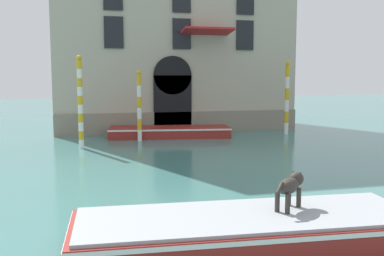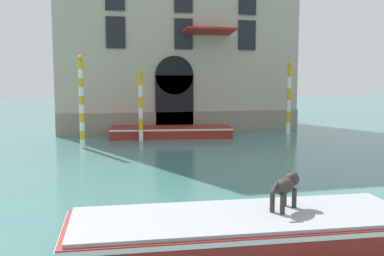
% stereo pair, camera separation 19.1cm
% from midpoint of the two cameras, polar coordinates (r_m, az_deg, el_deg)
% --- Properties ---
extents(palazzo_left, '(13.05, 7.40, 13.26)m').
position_cam_midpoint_polar(palazzo_left, '(26.84, -2.31, 14.40)').
color(palazzo_left, '#B2A893').
rests_on(palazzo_left, ground_plane).
extents(boat_foreground, '(6.41, 2.52, 0.58)m').
position_cam_midpoint_polar(boat_foreground, '(8.34, 7.09, -12.63)').
color(boat_foreground, maroon).
rests_on(boat_foreground, ground_plane).
extents(dog_on_deck, '(0.81, 0.72, 0.66)m').
position_cam_midpoint_polar(dog_on_deck, '(8.60, 12.41, -7.23)').
color(dog_on_deck, '#332D28').
rests_on(dog_on_deck, boat_foreground).
extents(boat_moored_near_palazzo, '(6.09, 2.55, 0.51)m').
position_cam_midpoint_polar(boat_moored_near_palazzo, '(22.13, -2.44, -0.47)').
color(boat_moored_near_palazzo, maroon).
rests_on(boat_moored_near_palazzo, ground_plane).
extents(mooring_pole_0, '(0.22, 0.22, 3.86)m').
position_cam_midpoint_polar(mooring_pole_0, '(19.20, -13.58, 3.26)').
color(mooring_pole_0, white).
rests_on(mooring_pole_0, ground_plane).
extents(mooring_pole_1, '(0.21, 0.21, 3.27)m').
position_cam_midpoint_polar(mooring_pole_1, '(20.88, -6.27, 2.87)').
color(mooring_pole_1, white).
rests_on(mooring_pole_1, ground_plane).
extents(mooring_pole_2, '(0.22, 0.22, 3.74)m').
position_cam_midpoint_polar(mooring_pole_2, '(23.55, 12.44, 3.78)').
color(mooring_pole_2, white).
rests_on(mooring_pole_2, ground_plane).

